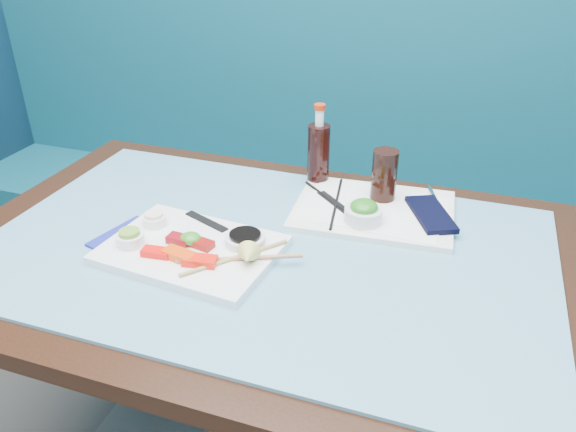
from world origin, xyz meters
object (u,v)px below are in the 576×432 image
(cola_glass, at_px, (384,175))
(cola_bottle_body, at_px, (318,155))
(sashimi_plate, at_px, (191,250))
(serving_tray, at_px, (373,210))
(dining_table, at_px, (265,280))
(booth_bench, at_px, (347,220))
(seaweed_bowl, at_px, (363,215))
(blue_napkin, at_px, (136,240))

(cola_glass, xyz_separation_m, cola_bottle_body, (-0.18, 0.06, 0.00))
(sashimi_plate, height_order, serving_tray, sashimi_plate)
(sashimi_plate, bearing_deg, dining_table, 34.71)
(cola_glass, bearing_deg, booth_bench, 110.28)
(seaweed_bowl, xyz_separation_m, blue_napkin, (-0.46, -0.23, -0.03))
(serving_tray, height_order, cola_glass, cola_glass)
(dining_table, relative_size, seaweed_bowl, 15.85)
(booth_bench, distance_m, sashimi_plate, 1.01)
(cola_glass, distance_m, cola_bottle_body, 0.19)
(cola_bottle_body, bearing_deg, seaweed_bowl, -48.83)
(serving_tray, bearing_deg, blue_napkin, -151.39)
(cola_bottle_body, distance_m, blue_napkin, 0.52)
(serving_tray, relative_size, cola_bottle_body, 2.30)
(cola_glass, height_order, cola_bottle_body, cola_bottle_body)
(dining_table, bearing_deg, blue_napkin, -165.38)
(booth_bench, bearing_deg, dining_table, -90.00)
(booth_bench, xyz_separation_m, cola_bottle_body, (0.02, -0.50, 0.47))
(cola_bottle_body, bearing_deg, sashimi_plate, -110.79)
(serving_tray, distance_m, blue_napkin, 0.56)
(booth_bench, distance_m, dining_table, 0.89)
(seaweed_bowl, distance_m, cola_bottle_body, 0.25)
(seaweed_bowl, bearing_deg, cola_bottle_body, 131.17)
(sashimi_plate, bearing_deg, cola_bottle_body, 74.57)
(booth_bench, bearing_deg, cola_glass, -69.72)
(sashimi_plate, height_order, blue_napkin, sashimi_plate)
(booth_bench, relative_size, cola_bottle_body, 18.33)
(cola_glass, bearing_deg, dining_table, -125.91)
(booth_bench, xyz_separation_m, blue_napkin, (-0.28, -0.91, 0.39))
(serving_tray, distance_m, seaweed_bowl, 0.08)
(dining_table, distance_m, cola_bottle_body, 0.38)
(booth_bench, height_order, dining_table, booth_bench)
(booth_bench, distance_m, blue_napkin, 1.03)
(booth_bench, height_order, sashimi_plate, booth_bench)
(booth_bench, height_order, cola_glass, booth_bench)
(seaweed_bowl, height_order, cola_glass, cola_glass)
(dining_table, xyz_separation_m, cola_glass, (0.21, 0.28, 0.17))
(dining_table, height_order, cola_glass, cola_glass)
(booth_bench, height_order, seaweed_bowl, booth_bench)
(cola_glass, xyz_separation_m, blue_napkin, (-0.48, -0.36, -0.07))
(seaweed_bowl, xyz_separation_m, cola_bottle_body, (-0.16, 0.19, 0.05))
(serving_tray, xyz_separation_m, cola_glass, (0.01, 0.05, 0.07))
(dining_table, bearing_deg, booth_bench, 90.00)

